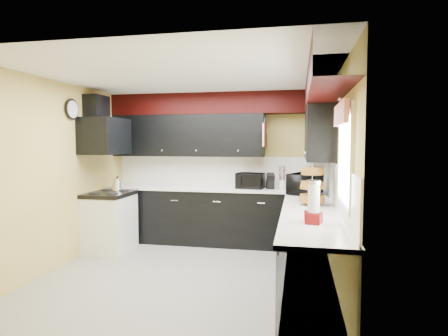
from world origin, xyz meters
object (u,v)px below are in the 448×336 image
toaster_oven (250,181)px  utensil_crock (282,184)px  knife_block (270,181)px  microwave (305,184)px  kettle (117,184)px

toaster_oven → utensil_crock: toaster_oven is taller
utensil_crock → knife_block: knife_block is taller
microwave → knife_block: microwave is taller
toaster_oven → microwave: 1.00m
knife_block → toaster_oven: bearing=161.0°
knife_block → kettle: 2.46m
microwave → utensil_crock: bearing=55.3°
knife_block → kettle: knife_block is taller
toaster_oven → microwave: (0.86, -0.50, 0.02)m
toaster_oven → knife_block: 0.33m
toaster_oven → microwave: microwave is taller
microwave → kettle: (-2.96, 0.04, -0.08)m
utensil_crock → kettle: (-2.61, -0.51, 0.00)m
utensil_crock → knife_block: (-0.18, -0.08, 0.05)m
utensil_crock → kettle: bearing=-169.0°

